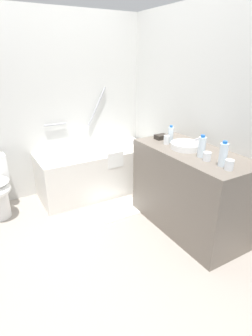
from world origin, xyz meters
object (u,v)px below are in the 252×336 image
sink_basin (186,146)px  amenity_basket (161,137)px  bathtub (97,170)px  drinking_glass_2 (229,165)px  water_bottle_0 (171,135)px  water_bottle_2 (202,147)px  drinking_glass_1 (167,140)px  water_bottle_1 (223,155)px  drinking_glass_0 (207,156)px  sink_faucet (200,143)px  bath_mat (119,208)px

sink_basin → amenity_basket: 0.41m
bathtub → drinking_glass_2: 1.93m
water_bottle_0 → water_bottle_2: (-0.04, -0.51, 0.01)m
water_bottle_2 → drinking_glass_1: (-0.03, 0.48, -0.05)m
water_bottle_1 → drinking_glass_0: size_ratio=2.80×
sink_basin → water_bottle_0: (-0.00, 0.25, 0.06)m
drinking_glass_2 → drinking_glass_0: bearing=89.8°
sink_faucet → drinking_glass_0: size_ratio=1.91×
water_bottle_2 → drinking_glass_0: (-0.02, -0.10, -0.06)m
water_bottle_0 → water_bottle_1: water_bottle_1 is taller
water_bottle_1 → drinking_glass_0: 0.17m
sink_basin → water_bottle_1: (-0.05, -0.51, 0.07)m
sink_basin → drinking_glass_0: drinking_glass_0 is taller
drinking_glass_1 → amenity_basket: 0.20m
water_bottle_0 → bath_mat: size_ratio=0.34×
drinking_glass_0 → water_bottle_0: bearing=83.9°
water_bottle_1 → water_bottle_2: (0.01, 0.26, -0.01)m
bath_mat → water_bottle_1: bearing=-69.9°
drinking_glass_0 → sink_basin: bearing=79.1°
amenity_basket → water_bottle_0: bearing=-88.0°
sink_basin → bath_mat: (-0.46, 0.60, -0.91)m
water_bottle_2 → sink_basin: bearing=80.1°
water_bottle_1 → water_bottle_2: size_ratio=1.05×
bath_mat → sink_basin: bearing=-52.6°
water_bottle_1 → bath_mat: 1.54m
water_bottle_0 → bathtub: bearing=117.9°
bathtub → sink_basin: 1.41m
water_bottle_2 → bathtub: bearing=107.4°
drinking_glass_2 → bath_mat: size_ratio=0.16×
sink_basin → drinking_glass_1: 0.24m
bathtub → water_bottle_2: 1.65m
drinking_glass_2 → amenity_basket: drinking_glass_2 is taller
sink_faucet → water_bottle_0: size_ratio=0.79×
water_bottle_1 → amenity_basket: bearing=87.4°
sink_basin → water_bottle_2: water_bottle_2 is taller
drinking_glass_1 → bath_mat: (-0.38, 0.37, -0.93)m
sink_basin → amenity_basket: bearing=91.2°
drinking_glass_2 → bath_mat: (-0.39, 1.20, -0.93)m
water_bottle_0 → water_bottle_2: 0.51m
water_bottle_2 → bath_mat: (-0.41, 0.86, -0.98)m
bathtub → drinking_glass_1: bearing=-66.4°
drinking_glass_0 → drinking_glass_1: 0.58m
water_bottle_2 → drinking_glass_2: 0.35m
bathtub → drinking_glass_1: bathtub is taller
water_bottle_2 → drinking_glass_2: (-0.02, -0.35, -0.05)m
water_bottle_2 → bath_mat: 1.37m
sink_faucet → water_bottle_1: (-0.24, -0.51, 0.07)m
water_bottle_1 → drinking_glass_2: (-0.02, -0.09, -0.06)m
drinking_glass_1 → amenity_basket: drinking_glass_1 is taller
sink_basin → sink_faucet: bearing=0.0°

